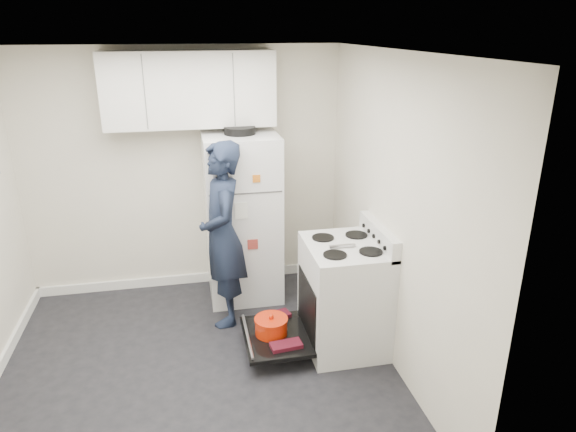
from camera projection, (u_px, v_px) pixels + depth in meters
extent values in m
cube|color=black|center=(199.00, 371.00, 4.21)|extent=(3.20, 3.20, 0.01)
cube|color=white|center=(175.00, 52.00, 3.34)|extent=(3.20, 3.20, 0.01)
cube|color=beige|center=(185.00, 173.00, 5.24)|extent=(3.20, 0.01, 2.50)
cube|color=beige|center=(196.00, 360.00, 2.31)|extent=(3.20, 0.01, 2.50)
cube|color=beige|center=(392.00, 215.00, 4.08)|extent=(0.01, 3.20, 2.50)
cube|color=white|center=(192.00, 278.00, 5.65)|extent=(3.20, 0.03, 0.10)
cube|color=silver|center=(344.00, 297.00, 4.43)|extent=(0.65, 0.76, 0.92)
cube|color=black|center=(336.00, 304.00, 4.44)|extent=(0.53, 0.60, 0.52)
cube|color=orange|center=(365.00, 301.00, 4.49)|extent=(0.02, 0.56, 0.46)
cylinder|color=black|center=(341.00, 321.00, 4.51)|extent=(0.34, 0.34, 0.02)
cube|color=silver|center=(379.00, 236.00, 4.29)|extent=(0.08, 0.76, 0.18)
cube|color=silver|center=(346.00, 247.00, 4.26)|extent=(0.65, 0.76, 0.03)
cube|color=#B2B2B7|center=(342.00, 246.00, 4.20)|extent=(0.22, 0.03, 0.01)
cube|color=black|center=(276.00, 336.00, 4.43)|extent=(0.55, 0.70, 0.03)
cylinder|color=#B2B2B7|center=(248.00, 336.00, 4.37)|extent=(0.02, 0.66, 0.02)
cylinder|color=red|center=(271.00, 327.00, 4.41)|extent=(0.28, 0.28, 0.13)
cylinder|color=red|center=(271.00, 319.00, 4.39)|extent=(0.29, 0.29, 0.02)
sphere|color=red|center=(271.00, 317.00, 4.38)|extent=(0.04, 0.04, 0.04)
cube|color=maroon|center=(286.00, 345.00, 4.24)|extent=(0.27, 0.16, 0.04)
cube|color=maroon|center=(276.00, 316.00, 4.67)|extent=(0.29, 0.20, 0.04)
cube|color=white|center=(243.00, 217.00, 5.17)|extent=(0.72, 0.70, 1.70)
cube|color=#4C4C4C|center=(246.00, 194.00, 4.71)|extent=(0.68, 0.01, 0.01)
cube|color=#B2B2B7|center=(215.00, 183.00, 4.60)|extent=(0.03, 0.03, 0.20)
cube|color=#B2B2B7|center=(217.00, 227.00, 4.75)|extent=(0.03, 0.03, 0.55)
cylinder|color=black|center=(240.00, 130.00, 4.86)|extent=(0.30, 0.30, 0.07)
cube|color=#CA7D2F|center=(229.00, 188.00, 4.66)|extent=(0.06, 0.01, 0.06)
cube|color=white|center=(241.00, 211.00, 4.76)|extent=(0.12, 0.01, 0.16)
cube|color=orange|center=(256.00, 179.00, 4.68)|extent=(0.07, 0.01, 0.07)
cube|color=#AD3A31|center=(253.00, 244.00, 4.90)|extent=(0.10, 0.01, 0.10)
cube|color=silver|center=(190.00, 89.00, 4.81)|extent=(1.60, 0.33, 0.70)
imported|color=#172034|center=(223.00, 235.00, 4.68)|extent=(0.44, 0.65, 1.73)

